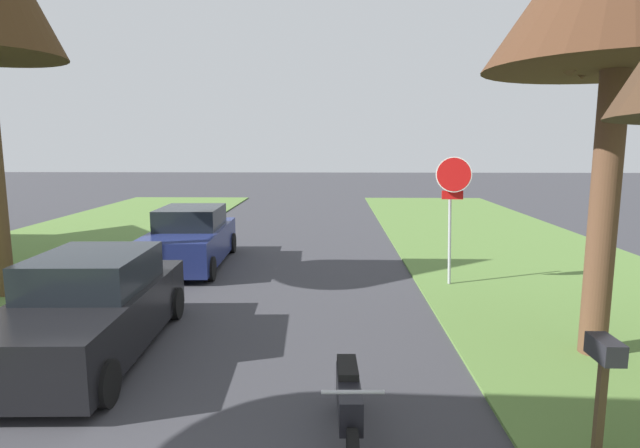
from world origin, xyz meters
The scene contains 5 objects.
stop_sign_far centered at (4.34, 10.31, 2.18)m, with size 0.81×0.43×2.96m.
parked_sedan_black centered at (-2.19, 6.23, 0.72)m, with size 2.09×4.47×1.57m.
parked_sedan_navy centered at (-2.29, 12.27, 0.72)m, with size 2.09×4.47×1.57m.
parked_motorcycle centered at (1.78, 3.79, 0.48)m, with size 0.60×2.05×0.97m.
curbside_mailbox centered at (4.39, 3.62, 1.06)m, with size 0.22×0.44×1.27m.
Camera 1 is at (1.60, -1.40, 3.27)m, focal length 28.75 mm.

